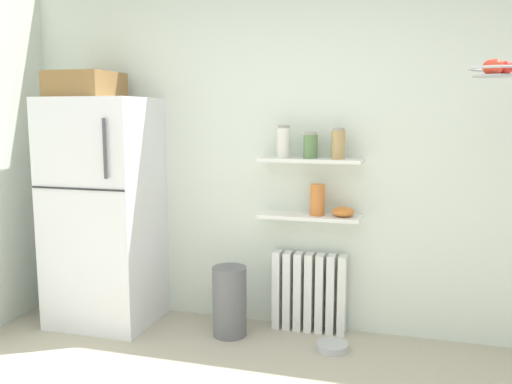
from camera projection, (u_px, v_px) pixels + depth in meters
The scene contains 13 objects.
back_wall at pixel (313, 151), 3.86m from camera, with size 7.04×0.10×2.60m, color silver.
refrigerator at pixel (103, 207), 3.99m from camera, with size 0.74×0.66×1.86m.
radiator at pixel (309, 292), 3.88m from camera, with size 0.53×0.12×0.57m.
wall_shelf_lower at pixel (309, 217), 3.77m from camera, with size 0.71×0.22×0.03m, color white.
wall_shelf_upper at pixel (310, 160), 3.71m from camera, with size 0.71×0.22×0.03m, color white.
storage_jar_0 at pixel (284, 142), 3.74m from camera, with size 0.09×0.09×0.23m.
storage_jar_1 at pixel (310, 145), 3.70m from camera, with size 0.10×0.10×0.18m.
storage_jar_2 at pixel (338, 144), 3.64m from camera, with size 0.09×0.09×0.21m.
vase at pixel (317, 200), 3.74m from camera, with size 0.10×0.10×0.22m, color #CC7033.
shelf_bowl at pixel (343, 212), 3.70m from camera, with size 0.15×0.15×0.07m, color orange.
trash_bin at pixel (230, 301), 3.80m from camera, with size 0.24×0.24×0.50m, color slate.
pet_food_bowl at pixel (332, 347), 3.58m from camera, with size 0.21×0.21×0.05m, color #B7B7BC.
hanging_fruit_basket at pixel (495, 69), 2.88m from camera, with size 0.28×0.28×0.09m.
Camera 1 is at (0.68, -1.77, 1.56)m, focal length 37.73 mm.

